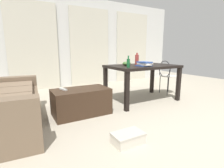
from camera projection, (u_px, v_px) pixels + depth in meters
The scene contains 14 objects.
ground_plane at pixel (133, 102), 3.48m from camera, with size 9.06×9.06×0.00m, color #B2A893.
wall_back at pixel (89, 43), 5.18m from camera, with size 6.13×0.10×2.53m, color silver.
curtains at pixel (90, 47), 5.13m from camera, with size 4.36×0.03×2.25m.
couch at pixel (0, 107), 2.27m from camera, with size 1.03×1.80×0.71m.
coffee_table at pixel (81, 102), 2.79m from camera, with size 0.90×0.50×0.43m.
craft_table at pixel (142, 70), 3.50m from camera, with size 1.40×0.89×0.74m.
wire_chair at pixel (167, 73), 4.06m from camera, with size 0.39×0.40×0.80m.
bottle_near at pixel (128, 63), 3.00m from camera, with size 0.06×0.06×0.21m.
bottle_far at pixel (137, 60), 3.43m from camera, with size 0.08×0.08×0.25m.
bowl at pixel (127, 64), 3.38m from camera, with size 0.17×0.17×0.08m, color #477033.
book_stack at pixel (144, 64), 3.26m from camera, with size 0.27×0.32×0.09m.
scissors at pixel (143, 64), 3.80m from camera, with size 0.07×0.11×0.00m.
tv_remote_primary at pixel (63, 89), 2.68m from camera, with size 0.05×0.17×0.02m, color #B7B7B2.
shoebox at pixel (128, 138), 1.94m from camera, with size 0.36×0.23×0.13m.
Camera 1 is at (-2.04, -1.19, 1.04)m, focal length 27.33 mm.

